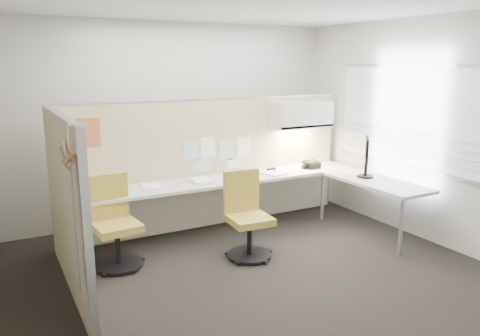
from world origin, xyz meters
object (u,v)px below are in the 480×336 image
chair_right (247,218)px  chair_left (114,225)px  desk (252,188)px  monitor (367,155)px  phone (312,165)px

chair_right → chair_left: bearing=165.9°
chair_left → chair_right: 1.50m
chair_left → chair_right: bearing=-23.5°
desk → chair_right: size_ratio=4.03×
desk → monitor: 1.59m
desk → chair_right: (-0.47, -0.71, -0.14)m
chair_left → monitor: 3.34m
phone → desk: bearing=-172.7°
desk → monitor: monitor is taller
phone → chair_left: bearing=-172.2°
desk → chair_left: bearing=-172.4°
chair_left → chair_right: chair_left is taller
phone → monitor: bearing=-69.9°
chair_right → phone: 1.79m
chair_right → phone: bearing=32.0°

